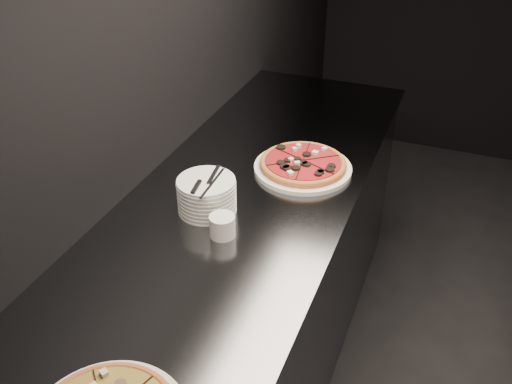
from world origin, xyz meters
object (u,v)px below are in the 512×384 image
(ramekin, at_px, (222,225))
(pizza_tomato, at_px, (303,165))
(counter, at_px, (236,309))
(plate_stack, at_px, (207,195))
(cutlery, at_px, (206,182))

(ramekin, bearing_deg, pizza_tomato, 76.72)
(counter, distance_m, plate_stack, 0.52)
(plate_stack, bearing_deg, ramekin, -46.41)
(plate_stack, bearing_deg, counter, 29.82)
(counter, relative_size, ramekin, 30.48)
(plate_stack, distance_m, ramekin, 0.15)
(cutlery, bearing_deg, ramekin, -52.97)
(pizza_tomato, relative_size, ramekin, 5.20)
(counter, height_order, cutlery, cutlery)
(counter, distance_m, pizza_tomato, 0.59)
(counter, bearing_deg, ramekin, -78.93)
(counter, height_order, plate_stack, plate_stack)
(counter, bearing_deg, cutlery, -139.46)
(counter, distance_m, ramekin, 0.52)
(counter, height_order, ramekin, ramekin)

